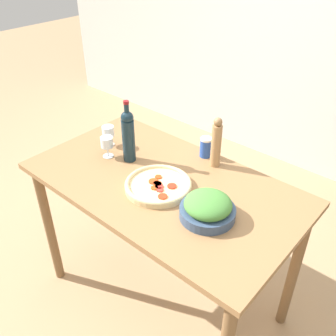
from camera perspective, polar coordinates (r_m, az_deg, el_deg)
The scene contains 10 objects.
ground_plane at distance 2.51m, azimuth -0.62°, elevation -18.90°, with size 14.00×14.00×0.00m, color tan.
wall_back at distance 3.35m, azimuth 23.90°, elevation 19.27°, with size 6.40×0.09×2.60m.
prep_counter at distance 1.95m, azimuth -0.76°, elevation -4.97°, with size 1.39×0.78×0.90m.
wine_bottle at distance 1.97m, azimuth -6.08°, elevation 5.07°, with size 0.07×0.07×0.34m.
wine_glass_near at distance 2.05m, azimuth -9.29°, elevation 3.74°, with size 0.07×0.07×0.12m.
wine_glass_far at distance 2.16m, azimuth -9.10°, elevation 5.43°, with size 0.07×0.07×0.12m.
pepper_mill at distance 1.94m, azimuth 7.36°, elevation 3.80°, with size 0.05×0.05×0.28m.
salad_bowl at distance 1.64m, azimuth 6.07°, elevation -6.04°, with size 0.25×0.25×0.11m.
homemade_pizza at distance 1.82m, azimuth -1.49°, elevation -2.62°, with size 0.33×0.33×0.04m.
salt_canister at distance 2.05m, azimuth 5.77°, elevation 3.18°, with size 0.06×0.06×0.11m.
Camera 1 is at (1.02, -1.12, 2.00)m, focal length 40.00 mm.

